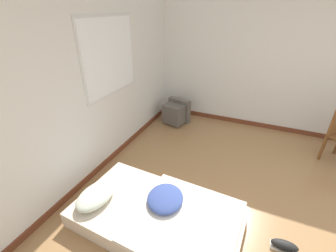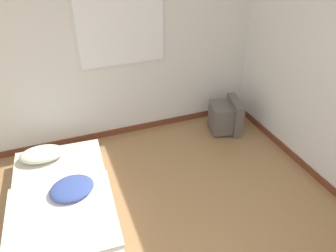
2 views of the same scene
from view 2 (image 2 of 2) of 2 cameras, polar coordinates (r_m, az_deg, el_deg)
name	(u,v)px [view 2 (image 2 of 2)]	position (r m, az deg, el deg)	size (l,w,h in m)	color
wall_back	(65,53)	(4.26, -17.58, 11.96)	(7.58, 0.08, 2.60)	silver
mattress_bed	(61,199)	(3.78, -18.09, -12.03)	(1.13, 1.88, 0.34)	beige
crt_tv	(226,117)	(4.84, 10.11, 1.64)	(0.50, 0.53, 0.49)	#56514C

